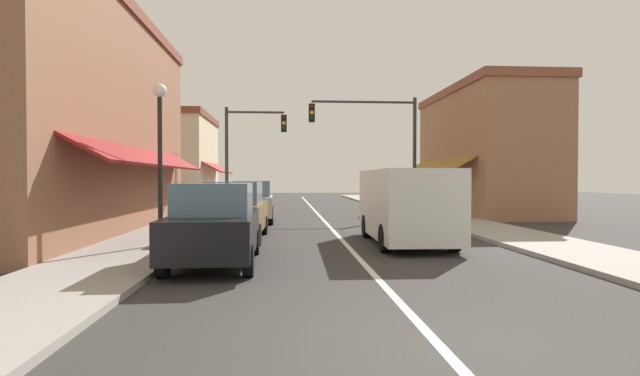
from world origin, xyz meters
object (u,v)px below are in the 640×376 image
object	(u,v)px
parked_car_nearest_left	(215,224)
parked_car_second_left	(235,211)
street_lamp_left_near	(160,136)
traffic_signal_left_corner	(247,143)
van_in_lane	(405,204)
parked_car_third_left	(252,202)
traffic_signal_mast_arm	(379,134)

from	to	relation	value
parked_car_nearest_left	parked_car_second_left	world-z (taller)	same
parked_car_second_left	street_lamp_left_near	world-z (taller)	street_lamp_left_near
traffic_signal_left_corner	street_lamp_left_near	distance (m)	12.78
parked_car_nearest_left	street_lamp_left_near	distance (m)	3.62
traffic_signal_left_corner	van_in_lane	bearing A→B (deg)	-65.63
parked_car_third_left	van_in_lane	world-z (taller)	van_in_lane
van_in_lane	street_lamp_left_near	xyz separation A→B (m)	(-6.71, -0.65, 1.83)
parked_car_second_left	traffic_signal_left_corner	bearing A→B (deg)	94.30
van_in_lane	parked_car_second_left	bearing A→B (deg)	166.73
parked_car_nearest_left	van_in_lane	bearing A→B (deg)	30.53
parked_car_nearest_left	parked_car_second_left	xyz separation A→B (m)	(-0.02, 4.30, 0.00)
van_in_lane	traffic_signal_mast_arm	size ratio (longest dim) A/B	0.88
parked_car_second_left	traffic_signal_mast_arm	bearing A→B (deg)	57.03
parked_car_nearest_left	van_in_lane	xyz separation A→B (m)	(4.95, 3.02, 0.27)
traffic_signal_mast_arm	traffic_signal_left_corner	distance (m)	6.94
parked_car_third_left	street_lamp_left_near	distance (m)	8.32
parked_car_nearest_left	street_lamp_left_near	xyz separation A→B (m)	(-1.76, 2.37, 2.10)
parked_car_nearest_left	van_in_lane	distance (m)	5.81
parked_car_second_left	parked_car_third_left	xyz separation A→B (m)	(0.12, 5.90, 0.00)
parked_car_second_left	street_lamp_left_near	size ratio (longest dim) A/B	0.95
traffic_signal_mast_arm	traffic_signal_left_corner	xyz separation A→B (m)	(-6.70, 1.79, -0.35)
parked_car_nearest_left	traffic_signal_mast_arm	size ratio (longest dim) A/B	0.69
van_in_lane	traffic_signal_mast_arm	distance (m)	10.73
van_in_lane	street_lamp_left_near	distance (m)	6.98
parked_car_third_left	traffic_signal_left_corner	size ratio (longest dim) A/B	0.74
van_in_lane	traffic_signal_mast_arm	world-z (taller)	traffic_signal_mast_arm
traffic_signal_mast_arm	street_lamp_left_near	xyz separation A→B (m)	(-7.95, -10.91, -1.10)
parked_car_nearest_left	parked_car_second_left	bearing A→B (deg)	89.30
parked_car_nearest_left	parked_car_third_left	size ratio (longest dim) A/B	1.00
parked_car_nearest_left	street_lamp_left_near	size ratio (longest dim) A/B	0.95
van_in_lane	street_lamp_left_near	size ratio (longest dim) A/B	1.20
street_lamp_left_near	parked_car_third_left	bearing A→B (deg)	76.62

